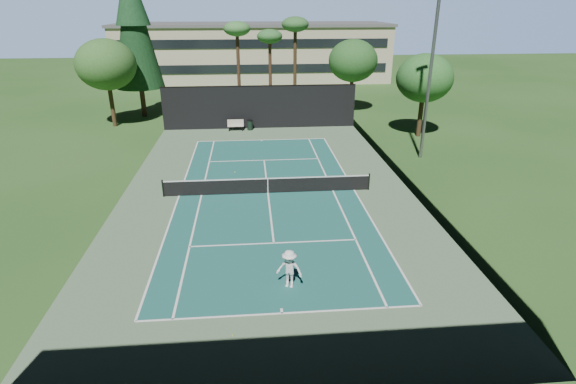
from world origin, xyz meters
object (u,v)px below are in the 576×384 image
object	(u,v)px
park_bench	(236,125)
trash_bin	(250,125)
player	(289,269)
tennis_ball_d	(235,172)
tennis_ball_c	(297,179)
tennis_net	(268,185)
tennis_ball_b	(218,181)
tennis_ball_a	(233,336)

from	to	relation	value
park_bench	trash_bin	bearing A→B (deg)	3.85
player	tennis_ball_d	distance (m)	14.27
player	tennis_ball_c	xyz separation A→B (m)	(1.60, 12.28, -0.82)
tennis_net	tennis_ball_b	bearing A→B (deg)	144.68
player	park_bench	xyz separation A→B (m)	(-2.75, 25.41, -0.31)
tennis_ball_b	park_bench	size ratio (longest dim) A/B	0.04
tennis_ball_d	trash_bin	bearing A→B (deg)	84.22
tennis_ball_c	trash_bin	size ratio (longest dim) A/B	0.08
tennis_net	trash_bin	size ratio (longest dim) A/B	13.65
tennis_ball_a	park_bench	xyz separation A→B (m)	(-0.46, 28.28, 0.52)
tennis_ball_a	tennis_ball_d	size ratio (longest dim) A/B	0.80
park_bench	trash_bin	size ratio (longest dim) A/B	1.59
tennis_ball_b	tennis_ball_c	bearing A→B (deg)	-1.34
tennis_ball_c	trash_bin	distance (m)	13.57
tennis_ball_d	park_bench	size ratio (longest dim) A/B	0.05
tennis_ball_b	trash_bin	bearing A→B (deg)	80.25
tennis_ball_a	tennis_ball_b	xyz separation A→B (m)	(-1.38, 15.27, 0.00)
tennis_ball_c	tennis_ball_d	size ratio (longest dim) A/B	1.00
tennis_ball_c	park_bench	distance (m)	13.84
tennis_ball_d	tennis_net	bearing A→B (deg)	-61.20
tennis_ball_a	tennis_ball_b	world-z (taller)	tennis_ball_b
tennis_ball_c	park_bench	size ratio (longest dim) A/B	0.05
tennis_ball_b	tennis_ball_a	bearing A→B (deg)	-84.83
tennis_ball_a	tennis_ball_c	distance (m)	15.64
tennis_net	trash_bin	bearing A→B (deg)	93.65
tennis_ball_d	trash_bin	xyz separation A→B (m)	(1.16, 11.49, 0.44)
tennis_ball_c	tennis_net	bearing A→B (deg)	-133.19
tennis_ball_a	tennis_ball_b	bearing A→B (deg)	95.17
tennis_net	park_bench	world-z (taller)	tennis_net
tennis_ball_a	park_bench	distance (m)	28.29
tennis_ball_a	tennis_ball_d	bearing A→B (deg)	91.00
tennis_net	tennis_ball_d	size ratio (longest dim) A/B	176.39
tennis_ball_b	tennis_ball_d	bearing A→B (deg)	55.93
tennis_ball_b	park_bench	bearing A→B (deg)	85.97
tennis_ball_b	trash_bin	xyz separation A→B (m)	(2.25, 13.10, 0.45)
tennis_ball_a	tennis_ball_d	xyz separation A→B (m)	(-0.29, 16.88, 0.01)
tennis_ball_a	trash_bin	distance (m)	28.39
tennis_ball_b	player	bearing A→B (deg)	-73.52
tennis_net	trash_bin	xyz separation A→B (m)	(-0.98, 15.39, -0.08)
player	tennis_ball_b	world-z (taller)	player
tennis_ball_a	tennis_ball_b	size ratio (longest dim) A/B	0.88
tennis_net	tennis_ball_b	distance (m)	4.00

